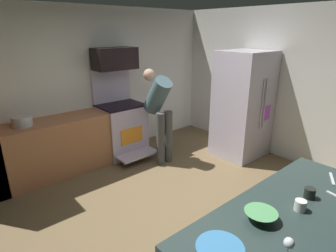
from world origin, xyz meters
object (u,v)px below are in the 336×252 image
at_px(oven_range, 122,127).
at_px(refrigerator, 243,105).
at_px(mug_coffee, 300,205).
at_px(mug_tea, 310,193).
at_px(microwave, 115,59).
at_px(mixing_bowl_large, 220,252).
at_px(wine_glass_mid, 289,245).
at_px(mixing_bowl_small, 260,216).
at_px(stock_pot, 22,121).
at_px(person_cook, 159,109).

bearing_deg(oven_range, refrigerator, -40.62).
bearing_deg(mug_coffee, mug_tea, 7.30).
distance_m(microwave, mug_tea, 3.66).
relative_size(oven_range, mixing_bowl_large, 5.29).
xyz_separation_m(oven_range, mixing_bowl_large, (-1.38, -3.40, 0.43)).
xyz_separation_m(wine_glass_mid, mug_coffee, (0.56, 0.18, -0.08)).
distance_m(mixing_bowl_large, mug_coffee, 0.85).
relative_size(microwave, mug_coffee, 8.57).
bearing_deg(mixing_bowl_small, stock_pot, 102.41).
bearing_deg(refrigerator, oven_range, 139.38).
bearing_deg(mug_tea, mixing_bowl_large, 176.50).
distance_m(oven_range, mixing_bowl_small, 3.50).
xyz_separation_m(oven_range, wine_glass_mid, (-1.09, -3.68, 0.51)).
xyz_separation_m(mixing_bowl_large, stock_pot, (-0.23, 3.42, 0.03)).
bearing_deg(microwave, mixing_bowl_large, -111.55).
bearing_deg(oven_range, microwave, 90.00).
xyz_separation_m(person_cook, mug_coffee, (-0.89, -2.82, 0.00)).
height_order(person_cook, stock_pot, person_cook).
xyz_separation_m(mixing_bowl_large, mug_tea, (1.07, -0.07, 0.00)).
distance_m(mixing_bowl_small, mug_coffee, 0.36).
distance_m(wine_glass_mid, mug_coffee, 0.59).
xyz_separation_m(microwave, mixing_bowl_small, (-0.87, -3.46, -0.80)).
relative_size(refrigerator, mixing_bowl_large, 6.39).
height_order(refrigerator, mug_tea, refrigerator).
bearing_deg(person_cook, stock_pot, 160.59).
bearing_deg(mug_tea, mixing_bowl_small, 169.38).
bearing_deg(stock_pot, mixing_bowl_small, -77.59).
distance_m(microwave, mixing_bowl_small, 3.65).
bearing_deg(mug_coffee, mixing_bowl_large, 173.62).
distance_m(refrigerator, mixing_bowl_small, 3.19).
height_order(person_cook, mixing_bowl_small, person_cook).
bearing_deg(mixing_bowl_small, wine_glass_mid, -125.17).
distance_m(oven_range, mixing_bowl_large, 3.70).
distance_m(oven_range, mug_coffee, 3.57).
bearing_deg(mixing_bowl_small, microwave, 75.85).
relative_size(mixing_bowl_small, mug_coffee, 2.77).
bearing_deg(mug_tea, microwave, 84.97).
bearing_deg(person_cook, mug_tea, -103.38).
bearing_deg(mixing_bowl_small, person_cook, 65.52).
distance_m(mixing_bowl_small, wine_glass_mid, 0.39).
height_order(microwave, mug_coffee, microwave).
relative_size(microwave, wine_glass_mid, 4.37).
relative_size(microwave, mug_tea, 8.37).
bearing_deg(mug_coffee, microwave, 81.47).
height_order(mixing_bowl_large, wine_glass_mid, wine_glass_mid).
relative_size(wine_glass_mid, stock_pot, 0.61).
height_order(mug_coffee, mug_tea, mug_tea).
height_order(wine_glass_mid, mug_tea, wine_glass_mid).
bearing_deg(refrigerator, mug_tea, -133.97).
relative_size(person_cook, mug_tea, 17.95).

